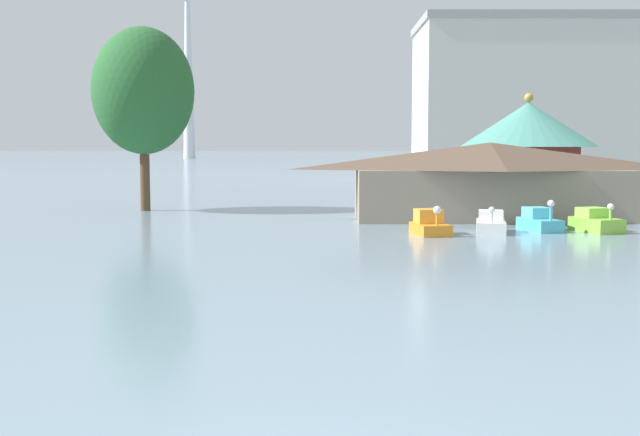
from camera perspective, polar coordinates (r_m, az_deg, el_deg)
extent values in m
cube|color=orange|center=(40.06, 7.97, -0.81)|extent=(1.93, 2.85, 0.57)
cube|color=gold|center=(40.31, 7.84, 0.15)|extent=(1.47, 1.38, 0.72)
cylinder|color=orange|center=(39.01, 8.45, -0.13)|extent=(0.14, 0.14, 0.58)
sphere|color=white|center=(38.97, 8.46, 0.59)|extent=(0.40, 0.40, 0.40)
cube|color=white|center=(41.51, 12.28, -0.63)|extent=(2.02, 3.20, 0.63)
cube|color=white|center=(41.83, 12.29, 0.21)|extent=(1.48, 1.55, 0.51)
cylinder|color=white|center=(40.27, 12.33, 0.01)|extent=(0.14, 0.14, 0.50)
sphere|color=white|center=(40.24, 12.34, 0.59)|extent=(0.33, 0.33, 0.33)
cube|color=#4CB7CC|center=(43.20, 15.67, -0.47)|extent=(1.91, 3.12, 0.65)
cube|color=#5DCDE2|center=(43.47, 15.47, 0.39)|extent=(1.39, 1.51, 0.59)
cylinder|color=#4CB7CC|center=(42.12, 16.42, 0.30)|extent=(0.14, 0.14, 0.71)
sphere|color=white|center=(42.08, 16.44, 1.03)|extent=(0.36, 0.36, 0.36)
cube|color=#8CCC3F|center=(43.52, 19.46, -0.47)|extent=(2.35, 3.11, 0.74)
cube|color=#A0E24F|center=(43.74, 19.21, 0.39)|extent=(1.66, 1.59, 0.52)
cylinder|color=#8CCC3F|center=(42.60, 20.38, 0.23)|extent=(0.14, 0.14, 0.51)
sphere|color=white|center=(42.56, 20.40, 0.79)|extent=(0.33, 0.33, 0.33)
cube|color=gray|center=(48.93, 12.18, 1.68)|extent=(16.30, 5.64, 3.09)
pyramid|color=brown|center=(48.84, 12.23, 4.46)|extent=(17.60, 6.49, 1.66)
cylinder|color=#993328|center=(62.79, 14.79, 3.01)|extent=(7.90, 7.90, 4.48)
cone|color=teal|center=(62.78, 14.88, 6.63)|extent=(10.52, 10.52, 3.44)
sphere|color=#B7993D|center=(62.87, 14.92, 8.51)|extent=(0.70, 0.70, 0.70)
cylinder|color=brown|center=(56.08, -12.81, 2.55)|extent=(0.68, 0.68, 3.96)
ellipsoid|color=#28602D|center=(56.17, -12.94, 9.07)|extent=(7.06, 7.06, 8.81)
cube|color=beige|center=(112.78, 14.23, 8.06)|extent=(27.65, 17.68, 20.84)
cube|color=#999993|center=(113.89, 14.35, 13.56)|extent=(28.21, 18.03, 1.00)
cone|color=silver|center=(332.69, -9.80, 13.71)|extent=(4.91, 4.91, 108.42)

